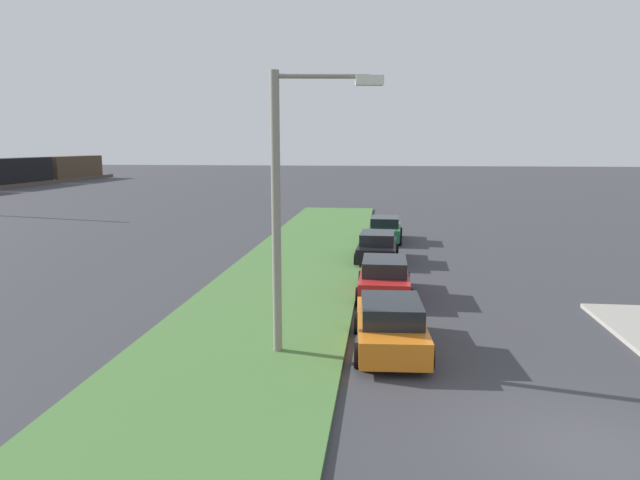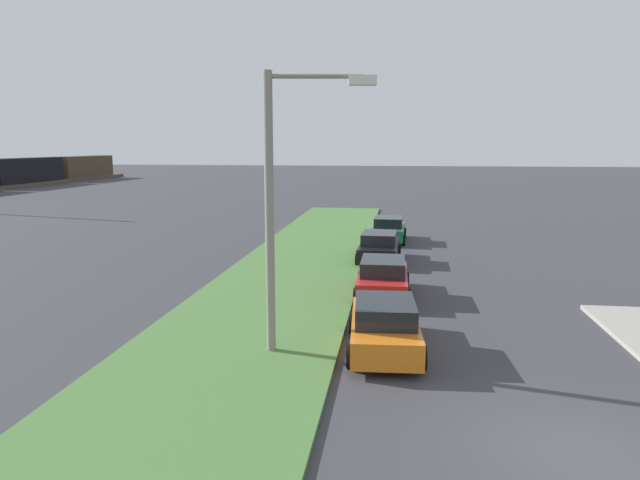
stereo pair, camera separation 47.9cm
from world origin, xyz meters
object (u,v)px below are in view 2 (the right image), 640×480
at_px(parked_car_orange, 385,326).
at_px(parked_car_red, 383,278).
at_px(parked_car_green, 389,229).
at_px(streetlight, 283,194).
at_px(parked_car_black, 379,247).

bearing_deg(parked_car_orange, parked_car_red, -1.38).
xyz_separation_m(parked_car_orange, parked_car_red, (5.74, 0.19, 0.00)).
bearing_deg(parked_car_green, parked_car_red, -178.08).
relative_size(parked_car_orange, streetlight, 0.59).
height_order(parked_car_orange, streetlight, streetlight).
height_order(parked_car_red, parked_car_green, same).
relative_size(parked_car_black, streetlight, 0.58).
bearing_deg(parked_car_red, parked_car_black, 2.75).
xyz_separation_m(parked_car_orange, parked_car_green, (18.31, 0.16, 0.00)).
relative_size(parked_car_orange, parked_car_green, 1.01).
distance_m(parked_car_orange, streetlight, 4.60).
distance_m(parked_car_orange, parked_car_red, 5.75).
distance_m(parked_car_orange, parked_car_green, 18.31).
distance_m(parked_car_black, parked_car_green, 6.08).
xyz_separation_m(parked_car_green, streetlight, (-18.93, 2.54, 3.67)).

